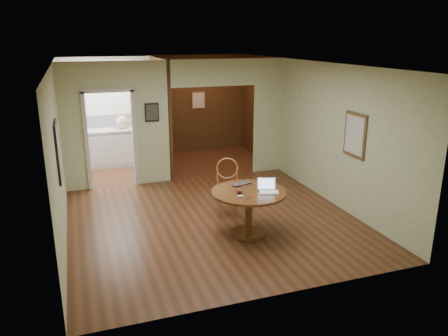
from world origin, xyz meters
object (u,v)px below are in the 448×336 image
object	(u,v)px
chair	(227,184)
closed_laptop	(243,185)
dining_table	(249,202)
open_laptop	(268,188)

from	to	relation	value
chair	closed_laptop	xyz separation A→B (m)	(0.04, -0.69, 0.20)
dining_table	chair	distance (m)	0.98
chair	dining_table	bearing A→B (deg)	-70.29
chair	open_laptop	bearing A→B (deg)	-55.94
chair	open_laptop	distance (m)	1.16
dining_table	chair	size ratio (longest dim) A/B	1.17
chair	open_laptop	xyz separation A→B (m)	(0.31, -1.09, 0.24)
dining_table	closed_laptop	distance (m)	0.36
dining_table	chair	xyz separation A→B (m)	(-0.03, 0.98, 0.01)
open_laptop	chair	bearing A→B (deg)	125.08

